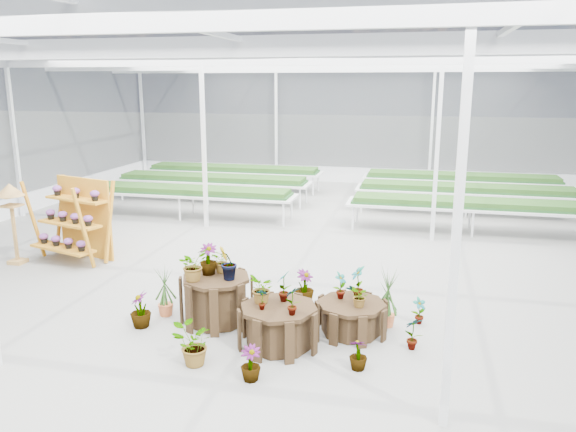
% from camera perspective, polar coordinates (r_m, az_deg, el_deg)
% --- Properties ---
extents(ground_plane, '(24.00, 24.00, 0.00)m').
position_cam_1_polar(ground_plane, '(11.02, -1.17, -7.05)').
color(ground_plane, gray).
rests_on(ground_plane, ground).
extents(greenhouse_shell, '(18.00, 24.00, 4.50)m').
position_cam_1_polar(greenhouse_shell, '(10.45, -1.23, 4.59)').
color(greenhouse_shell, white).
rests_on(greenhouse_shell, ground).
extents(steel_frame, '(18.00, 24.00, 4.50)m').
position_cam_1_polar(steel_frame, '(10.45, -1.23, 4.59)').
color(steel_frame, silver).
rests_on(steel_frame, ground).
extents(nursery_benches, '(16.00, 7.00, 0.84)m').
position_cam_1_polar(nursery_benches, '(17.73, 4.57, 2.19)').
color(nursery_benches, silver).
rests_on(nursery_benches, ground).
extents(plinth_tall, '(1.43, 1.43, 0.79)m').
position_cam_1_polar(plinth_tall, '(9.35, -7.26, -8.40)').
color(plinth_tall, '#332212').
rests_on(plinth_tall, ground).
extents(plinth_mid, '(1.49, 1.49, 0.63)m').
position_cam_1_polar(plinth_mid, '(8.52, -0.93, -11.10)').
color(plinth_mid, '#332212').
rests_on(plinth_mid, ground).
extents(plinth_low, '(1.47, 1.47, 0.50)m').
position_cam_1_polar(plinth_low, '(9.01, 6.45, -10.21)').
color(plinth_low, '#332212').
rests_on(plinth_low, ground).
extents(shelf_rack, '(1.89, 1.36, 1.81)m').
position_cam_1_polar(shelf_rack, '(13.16, -21.17, -0.46)').
color(shelf_rack, '#C07D1B').
rests_on(shelf_rack, ground).
extents(bird_table, '(0.56, 0.56, 1.78)m').
position_cam_1_polar(bird_table, '(13.43, -26.11, -0.73)').
color(bird_table, '#A2773C').
rests_on(bird_table, ground).
extents(nursery_plants, '(4.74, 3.18, 1.35)m').
position_cam_1_polar(nursery_plants, '(8.95, -3.01, -8.18)').
color(nursery_plants, '#244719').
rests_on(nursery_plants, ground).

